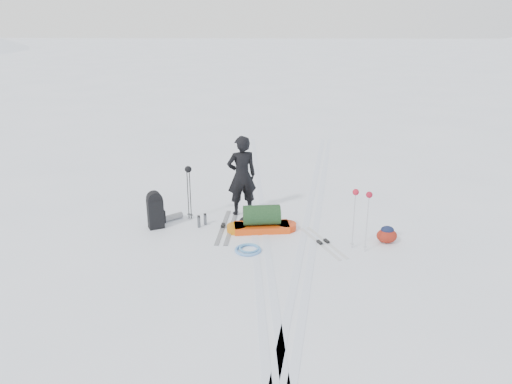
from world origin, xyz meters
TOP-DOWN VIEW (x-y plane):
  - ground at (0.00, 0.00)m, footprint 200.00×200.00m
  - ski_tracks at (0.61, 0.88)m, footprint 3.38×17.97m
  - skier at (-0.46, 1.08)m, footprint 0.83×0.67m
  - pulk_sled at (0.04, 0.10)m, footprint 1.62×0.66m
  - expedition_rucksack at (-2.34, 0.24)m, footprint 0.73×0.88m
  - ski_poles_black at (-1.69, 0.76)m, footprint 0.18×0.16m
  - ski_poles_silver at (2.07, -0.81)m, footprint 0.38×0.28m
  - touring_skis_grey at (-0.76, 0.25)m, footprint 0.39×1.98m
  - touring_skis_white at (1.37, -0.53)m, footprint 0.91×1.65m
  - rope_coil at (-0.21, -0.94)m, footprint 0.56×0.56m
  - small_daypack at (2.73, -0.44)m, footprint 0.44×0.33m
  - thermos_pair at (-1.35, 0.32)m, footprint 0.21×0.26m
  - stuff_sack at (-0.31, 0.38)m, footprint 0.42×0.37m

SIDE VIEW (x-z plane):
  - ground at x=0.00m, z-range 0.00..0.00m
  - ski_tracks at x=0.61m, z-range 0.00..0.01m
  - touring_skis_white at x=1.37m, z-range -0.02..0.04m
  - touring_skis_grey at x=-0.76m, z-range -0.02..0.05m
  - rope_coil at x=-0.21m, z-range 0.00..0.07m
  - stuff_sack at x=-0.31m, z-range 0.00..0.22m
  - thermos_pair at x=-1.35m, z-range -0.01..0.28m
  - small_daypack at x=2.73m, z-range -0.01..0.37m
  - pulk_sled at x=0.04m, z-range -0.07..0.53m
  - expedition_rucksack at x=-2.34m, z-range -0.03..0.84m
  - skier at x=-0.46m, z-range 0.00..1.97m
  - ski_poles_black at x=-1.69m, z-range 0.42..1.73m
  - ski_poles_silver at x=2.07m, z-range 0.44..1.75m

